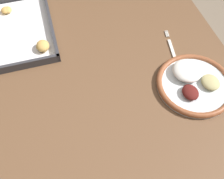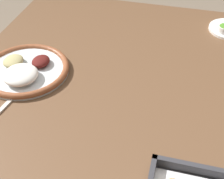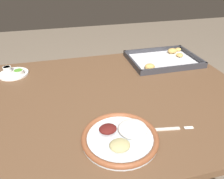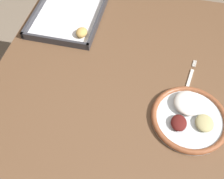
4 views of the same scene
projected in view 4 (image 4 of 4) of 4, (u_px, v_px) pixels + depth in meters
name	position (u px, v px, depth m)	size (l,w,h in m)	color
ground_plane	(113.00, 157.00, 1.61)	(8.00, 8.00, 0.00)	#7A6B59
dining_table	(113.00, 102.00, 1.08)	(1.28, 0.99, 0.73)	brown
dinner_plate	(189.00, 117.00, 0.93)	(0.27, 0.27, 0.05)	silver
fork	(190.00, 80.00, 1.03)	(0.19, 0.04, 0.00)	silver
baking_tray	(69.00, 11.00, 1.25)	(0.41, 0.31, 0.04)	#333338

